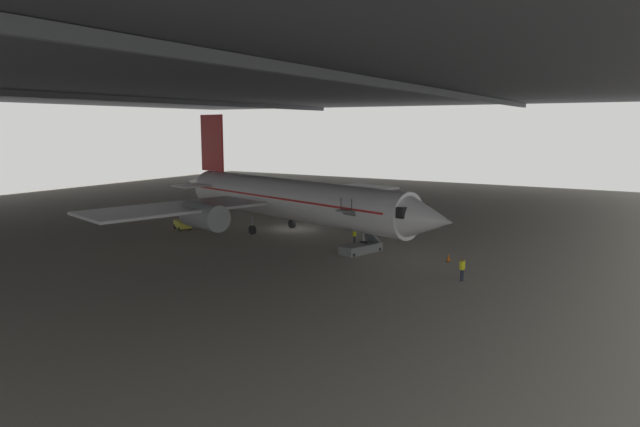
# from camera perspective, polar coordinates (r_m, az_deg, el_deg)

# --- Properties ---
(ground_plane) EXTENTS (110.00, 110.00, 0.00)m
(ground_plane) POSITION_cam_1_polar(r_m,az_deg,el_deg) (57.05, -2.87, -1.61)
(ground_plane) COLOR gray
(hangar_structure) EXTENTS (121.00, 99.00, 15.56)m
(hangar_structure) POSITION_cam_1_polar(r_m,az_deg,el_deg) (64.85, -13.44, 12.69)
(hangar_structure) COLOR #4C4F54
(hangar_structure) RESTS_ON ground_plane
(airplane_main) EXTENTS (36.21, 36.67, 11.65)m
(airplane_main) POSITION_cam_1_polar(r_m,az_deg,el_deg) (53.90, -3.48, 1.52)
(airplane_main) COLOR white
(airplane_main) RESTS_ON ground_plane
(boarding_stairs) EXTENTS (4.46, 2.53, 4.70)m
(boarding_stairs) POSITION_cam_1_polar(r_m,az_deg,el_deg) (46.52, 4.12, -3.11)
(boarding_stairs) COLOR slate
(boarding_stairs) RESTS_ON ground_plane
(crew_worker_near_nose) EXTENTS (0.54, 0.30, 1.60)m
(crew_worker_near_nose) POSITION_cam_1_polar(r_m,az_deg,el_deg) (39.16, 14.31, -5.41)
(crew_worker_near_nose) COLOR #232838
(crew_worker_near_nose) RESTS_ON ground_plane
(crew_worker_by_stairs) EXTENTS (0.55, 0.26, 1.60)m
(crew_worker_by_stairs) POSITION_cam_1_polar(r_m,az_deg,el_deg) (49.38, 3.54, -2.20)
(crew_worker_by_stairs) COLOR #232838
(crew_worker_by_stairs) RESTS_ON ground_plane
(traffic_cone_orange) EXTENTS (0.36, 0.36, 0.60)m
(traffic_cone_orange) POSITION_cam_1_polar(r_m,az_deg,el_deg) (44.64, 12.99, -4.42)
(traffic_cone_orange) COLOR black
(traffic_cone_orange) RESTS_ON ground_plane
(baggage_tug) EXTENTS (2.10, 2.51, 0.90)m
(baggage_tug) POSITION_cam_1_polar(r_m,az_deg,el_deg) (58.49, -13.85, -1.07)
(baggage_tug) COLOR yellow
(baggage_tug) RESTS_ON ground_plane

